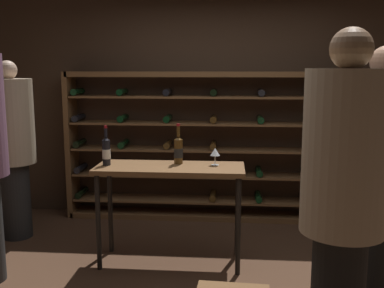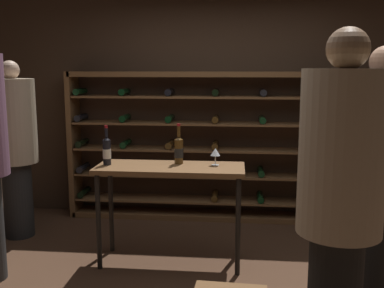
{
  "view_description": "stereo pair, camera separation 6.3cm",
  "coord_description": "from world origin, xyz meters",
  "px_view_note": "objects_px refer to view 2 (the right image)",
  "views": [
    {
      "loc": [
        0.11,
        -3.51,
        1.76
      ],
      "look_at": [
        -0.2,
        0.32,
        1.12
      ],
      "focal_mm": 42.38,
      "sensor_mm": 36.0,
      "label": 1
    },
    {
      "loc": [
        0.18,
        -3.5,
        1.76
      ],
      "look_at": [
        -0.2,
        0.32,
        1.12
      ],
      "focal_mm": 42.38,
      "sensor_mm": 36.0,
      "label": 2
    }
  ],
  "objects_px": {
    "person_guest_blue_shirt": "(14,142)",
    "wine_glass_stemmed_center": "(215,153)",
    "tasting_table": "(170,178)",
    "wine_bottle_green_slim": "(179,150)",
    "wine_rack": "(215,147)",
    "person_host_in_suit": "(378,170)",
    "wine_bottle_amber_reserve": "(107,151)",
    "person_guest_khaki": "(340,190)"
  },
  "relations": [
    {
      "from": "person_guest_blue_shirt",
      "to": "wine_glass_stemmed_center",
      "type": "distance_m",
      "value": 2.14
    },
    {
      "from": "tasting_table",
      "to": "wine_bottle_green_slim",
      "type": "bearing_deg",
      "value": 60.17
    },
    {
      "from": "person_guest_blue_shirt",
      "to": "wine_rack",
      "type": "bearing_deg",
      "value": -92.35
    },
    {
      "from": "person_host_in_suit",
      "to": "wine_glass_stemmed_center",
      "type": "height_order",
      "value": "person_host_in_suit"
    },
    {
      "from": "wine_bottle_amber_reserve",
      "to": "person_guest_khaki",
      "type": "bearing_deg",
      "value": -38.54
    },
    {
      "from": "wine_bottle_green_slim",
      "to": "person_guest_blue_shirt",
      "type": "bearing_deg",
      "value": 167.46
    },
    {
      "from": "wine_bottle_amber_reserve",
      "to": "wine_rack",
      "type": "bearing_deg",
      "value": 54.71
    },
    {
      "from": "person_guest_khaki",
      "to": "wine_bottle_amber_reserve",
      "type": "distance_m",
      "value": 2.22
    },
    {
      "from": "wine_bottle_amber_reserve",
      "to": "person_guest_blue_shirt",
      "type": "bearing_deg",
      "value": 155.74
    },
    {
      "from": "person_guest_khaki",
      "to": "wine_glass_stemmed_center",
      "type": "relative_size",
      "value": 12.64
    },
    {
      "from": "person_host_in_suit",
      "to": "person_guest_blue_shirt",
      "type": "xyz_separation_m",
      "value": [
        -3.28,
        1.17,
        -0.04
      ]
    },
    {
      "from": "person_guest_khaki",
      "to": "wine_bottle_amber_reserve",
      "type": "bearing_deg",
      "value": -119.53
    },
    {
      "from": "wine_rack",
      "to": "tasting_table",
      "type": "distance_m",
      "value": 1.33
    },
    {
      "from": "tasting_table",
      "to": "wine_bottle_amber_reserve",
      "type": "xyz_separation_m",
      "value": [
        -0.57,
        -0.0,
        0.24
      ]
    },
    {
      "from": "person_guest_blue_shirt",
      "to": "wine_glass_stemmed_center",
      "type": "bearing_deg",
      "value": -125.08
    },
    {
      "from": "tasting_table",
      "to": "person_guest_khaki",
      "type": "distance_m",
      "value": 1.83
    },
    {
      "from": "person_guest_blue_shirt",
      "to": "wine_glass_stemmed_center",
      "type": "relative_size",
      "value": 11.75
    },
    {
      "from": "person_host_in_suit",
      "to": "wine_bottle_amber_reserve",
      "type": "xyz_separation_m",
      "value": [
        -2.16,
        0.66,
        -0.02
      ]
    },
    {
      "from": "tasting_table",
      "to": "wine_bottle_green_slim",
      "type": "height_order",
      "value": "wine_bottle_green_slim"
    },
    {
      "from": "person_guest_blue_shirt",
      "to": "person_guest_khaki",
      "type": "xyz_separation_m",
      "value": [
        2.86,
        -1.89,
        0.08
      ]
    },
    {
      "from": "tasting_table",
      "to": "wine_glass_stemmed_center",
      "type": "bearing_deg",
      "value": 9.68
    },
    {
      "from": "wine_rack",
      "to": "wine_glass_stemmed_center",
      "type": "distance_m",
      "value": 1.23
    },
    {
      "from": "person_guest_khaki",
      "to": "wine_glass_stemmed_center",
      "type": "xyz_separation_m",
      "value": [
        -0.76,
        1.45,
        -0.07
      ]
    },
    {
      "from": "person_host_in_suit",
      "to": "wine_bottle_green_slim",
      "type": "distance_m",
      "value": 1.71
    },
    {
      "from": "tasting_table",
      "to": "wine_bottle_amber_reserve",
      "type": "height_order",
      "value": "wine_bottle_amber_reserve"
    },
    {
      "from": "tasting_table",
      "to": "person_host_in_suit",
      "type": "bearing_deg",
      "value": -22.76
    },
    {
      "from": "tasting_table",
      "to": "person_host_in_suit",
      "type": "distance_m",
      "value": 1.74
    },
    {
      "from": "person_host_in_suit",
      "to": "wine_bottle_green_slim",
      "type": "xyz_separation_m",
      "value": [
        -1.52,
        0.78,
        -0.02
      ]
    },
    {
      "from": "person_host_in_suit",
      "to": "wine_rack",
      "type": "bearing_deg",
      "value": 77.17
    },
    {
      "from": "tasting_table",
      "to": "person_guest_blue_shirt",
      "type": "xyz_separation_m",
      "value": [
        -1.69,
        0.5,
        0.22
      ]
    },
    {
      "from": "wine_rack",
      "to": "wine_glass_stemmed_center",
      "type": "bearing_deg",
      "value": -87.28
    },
    {
      "from": "tasting_table",
      "to": "wine_glass_stemmed_center",
      "type": "relative_size",
      "value": 8.42
    },
    {
      "from": "person_guest_blue_shirt",
      "to": "person_host_in_suit",
      "type": "bearing_deg",
      "value": -132.94
    },
    {
      "from": "tasting_table",
      "to": "wine_glass_stemmed_center",
      "type": "xyz_separation_m",
      "value": [
        0.4,
        0.07,
        0.23
      ]
    },
    {
      "from": "person_guest_khaki",
      "to": "wine_bottle_green_slim",
      "type": "relative_size",
      "value": 5.4
    },
    {
      "from": "wine_rack",
      "to": "wine_glass_stemmed_center",
      "type": "xyz_separation_m",
      "value": [
        0.06,
        -1.22,
        0.16
      ]
    },
    {
      "from": "wine_rack",
      "to": "person_guest_khaki",
      "type": "bearing_deg",
      "value": -72.88
    },
    {
      "from": "tasting_table",
      "to": "wine_bottle_green_slim",
      "type": "relative_size",
      "value": 3.6
    },
    {
      "from": "person_guest_khaki",
      "to": "wine_bottle_green_slim",
      "type": "distance_m",
      "value": 1.86
    },
    {
      "from": "wine_rack",
      "to": "wine_glass_stemmed_center",
      "type": "height_order",
      "value": "wine_rack"
    },
    {
      "from": "person_host_in_suit",
      "to": "person_guest_khaki",
      "type": "relative_size",
      "value": 0.97
    },
    {
      "from": "person_guest_blue_shirt",
      "to": "wine_bottle_amber_reserve",
      "type": "bearing_deg",
      "value": -137.62
    }
  ]
}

